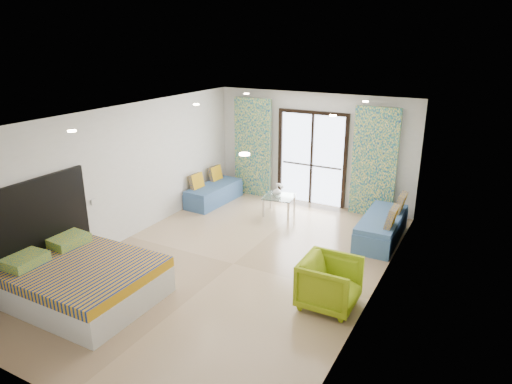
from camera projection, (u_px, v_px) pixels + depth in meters
The scene contains 24 objects.
floor at pixel (233, 264), 8.32m from camera, with size 5.00×7.50×0.01m, color #97795A, non-canonical shape.
ceiling at pixel (231, 116), 7.44m from camera, with size 5.00×7.50×0.01m, color silver, non-canonical shape.
wall_back at pixel (313, 149), 11.00m from camera, with size 5.00×0.01×2.70m, color silver, non-canonical shape.
wall_front at pixel (46, 298), 4.76m from camera, with size 5.00×0.01×2.70m, color silver, non-canonical shape.
wall_left at pixel (124, 174), 9.00m from camera, with size 0.01×7.50×2.70m, color silver, non-canonical shape.
wall_right at pixel (376, 220), 6.76m from camera, with size 0.01×7.50×2.70m, color silver, non-canonical shape.
balcony_door at pixel (312, 153), 11.01m from camera, with size 1.76×0.08×2.28m.
balcony_rail at pixel (312, 165), 11.11m from camera, with size 1.52×0.03×0.04m, color #595451.
curtain_left at pixel (253, 148), 11.58m from camera, with size 1.00×0.10×2.50m, color silver.
curtain_right at pixel (374, 163), 10.19m from camera, with size 1.00×0.10×2.50m, color silver.
downlight_a at pixel (72, 131), 6.41m from camera, with size 0.12×0.12×0.02m, color #FFE0B2.
downlight_b at pixel (245, 154), 5.16m from camera, with size 0.12×0.12×0.02m, color #FFE0B2.
downlight_c at pixel (196, 104), 8.91m from camera, with size 0.12×0.12×0.02m, color #FFE0B2.
downlight_d at pixel (333, 116), 7.65m from camera, with size 0.12×0.12×0.02m, color #FFE0B2.
downlight_e at pixel (246, 94), 10.58m from camera, with size 0.12×0.12×0.02m, color #FFE0B2.
downlight_f at pixel (366, 101), 9.32m from camera, with size 0.12×0.12×0.02m, color #FFE0B2.
headboard at pixel (34, 225), 7.33m from camera, with size 0.06×2.10×1.50m, color black.
switch_plate at pixel (93, 202), 8.38m from camera, with size 0.02×0.10×0.10m, color silver.
bed at pixel (83, 280), 7.13m from camera, with size 2.17×1.77×0.75m.
daybed_left at pixel (214, 193), 11.32m from camera, with size 0.72×1.68×0.81m.
daybed_right at pixel (382, 227), 9.21m from camera, with size 0.75×1.85×0.91m.
coffee_table at pixel (279, 198), 10.52m from camera, with size 0.77×0.77×0.77m.
vase at pixel (277, 191), 10.54m from camera, with size 0.19×0.20×0.19m, color white.
armchair at pixel (330, 281), 6.89m from camera, with size 0.83×0.78×0.85m, color #96B116.
Camera 1 is at (3.90, -6.35, 3.93)m, focal length 32.00 mm.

